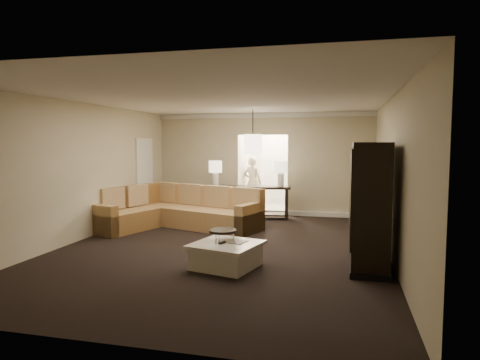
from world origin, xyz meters
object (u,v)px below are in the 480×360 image
(console_table, at_px, (248,199))
(armoire, at_px, (369,208))
(coffee_table, at_px, (226,255))
(person, at_px, (253,180))
(sectional_sofa, at_px, (174,211))
(drink_table, at_px, (223,239))

(console_table, bearing_deg, armoire, -62.34)
(coffee_table, distance_m, person, 6.11)
(sectional_sofa, height_order, person, person)
(armoire, bearing_deg, drink_table, -171.81)
(person, bearing_deg, coffee_table, 115.35)
(drink_table, bearing_deg, sectional_sofa, 126.48)
(person, bearing_deg, drink_table, 114.56)
(armoire, height_order, person, armoire)
(armoire, height_order, drink_table, armoire)
(coffee_table, relative_size, armoire, 0.60)
(sectional_sofa, relative_size, console_table, 1.70)
(coffee_table, bearing_deg, console_table, 98.19)
(console_table, relative_size, drink_table, 4.00)
(sectional_sofa, distance_m, person, 3.43)
(sectional_sofa, height_order, console_table, sectional_sofa)
(armoire, xyz_separation_m, person, (-3.04, 5.50, -0.07))
(sectional_sofa, height_order, armoire, armoire)
(armoire, bearing_deg, console_table, 126.02)
(armoire, relative_size, drink_table, 3.52)
(console_table, bearing_deg, coffee_table, -90.17)
(console_table, bearing_deg, drink_table, -91.26)
(coffee_table, bearing_deg, sectional_sofa, 126.13)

